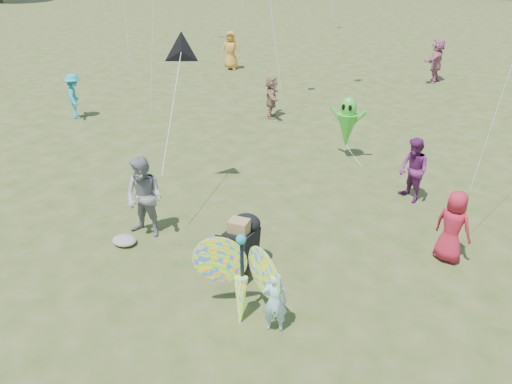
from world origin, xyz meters
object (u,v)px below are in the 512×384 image
crowd_j (436,60)px  alien_kite (347,125)px  jogging_stroller (242,241)px  child_girl (275,302)px  crowd_g (231,50)px  crowd_a (453,227)px  crowd_d (272,97)px  butterfly_kite (241,278)px  crowd_i (75,96)px  adult_man (144,198)px  crowd_e (413,170)px

crowd_j → alien_kite: 9.91m
jogging_stroller → child_girl: bearing=-50.0°
crowd_g → crowd_a: bearing=-67.3°
crowd_d → child_girl: bearing=-178.9°
crowd_g → butterfly_kite: (8.40, -15.26, -0.13)m
child_girl → crowd_a: size_ratio=0.75×
crowd_j → jogging_stroller: 15.86m
crowd_i → alien_kite: 9.28m
adult_man → crowd_a: 5.92m
child_girl → crowd_a: 3.86m
crowd_i → jogging_stroller: size_ratio=1.37×
crowd_e → alien_kite: (-2.09, 1.79, 0.22)m
crowd_j → adult_man: bearing=-2.9°
child_girl → crowd_j: crowd_j is taller
crowd_j → butterfly_kite: crowd_j is taller
child_girl → jogging_stroller: size_ratio=0.97×
child_girl → jogging_stroller: (-1.17, 1.18, 0.08)m
alien_kite → crowd_j: bearing=84.3°
butterfly_kite → alien_kite: 7.08m
child_girl → jogging_stroller: 1.66m
crowd_i → alien_kite: alien_kite is taller
alien_kite → crowd_i: bearing=-176.9°
crowd_a → crowd_d: size_ratio=0.99×
crowd_j → jogging_stroller: crowd_j is taller
child_girl → adult_man: size_ratio=0.63×
crowd_e → alien_kite: size_ratio=0.86×
crowd_g → crowd_j: (8.97, 1.66, 0.05)m
crowd_d → alien_kite: size_ratio=0.82×
crowd_i → crowd_e: bearing=-138.2°
butterfly_kite → crowd_a: bearing=48.2°
crowd_j → butterfly_kite: 16.93m
crowd_d → crowd_j: bearing=-53.2°
child_girl → adult_man: 3.78m
child_girl → crowd_g: crowd_g is taller
crowd_d → jogging_stroller: crowd_d is taller
adult_man → crowd_e: 6.00m
crowd_a → alien_kite: 5.08m
child_girl → crowd_i: 12.23m
crowd_e → butterfly_kite: 5.54m
adult_man → crowd_e: size_ratio=1.12×
adult_man → crowd_j: 15.92m
crowd_a → alien_kite: bearing=-29.5°
crowd_e → butterfly_kite: butterfly_kite is taller
crowd_j → crowd_i: bearing=-35.0°
jogging_stroller → butterfly_kite: 1.25m
crowd_i → butterfly_kite: (9.67, -6.55, -0.01)m
crowd_d → butterfly_kite: (3.73, -9.48, 0.02)m
adult_man → crowd_j: crowd_j is taller
crowd_g → jogging_stroller: 16.18m
child_girl → crowd_g: bearing=-81.4°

